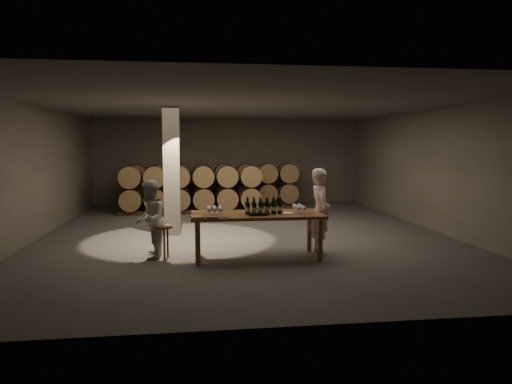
{
  "coord_description": "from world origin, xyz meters",
  "views": [
    {
      "loc": [
        -1.19,
        -11.39,
        2.27
      ],
      "look_at": [
        0.26,
        -0.33,
        1.1
      ],
      "focal_mm": 32.0,
      "sensor_mm": 36.0,
      "label": 1
    }
  ],
  "objects": [
    {
      "name": "person_woman",
      "position": [
        -2.12,
        -2.26,
        0.78
      ],
      "size": [
        0.6,
        0.77,
        1.57
      ],
      "primitive_type": "imported",
      "rotation": [
        0.0,
        0.0,
        -1.58
      ],
      "color": "silver",
      "rests_on": "ground"
    },
    {
      "name": "bottle_cluster",
      "position": [
        0.13,
        -2.54,
        1.02
      ],
      "size": [
        0.73,
        0.23,
        0.34
      ],
      "color": "black",
      "rests_on": "tasting_table"
    },
    {
      "name": "room",
      "position": [
        -1.8,
        0.2,
        1.6
      ],
      "size": [
        12.0,
        12.0,
        12.0
      ],
      "color": "#524F4D",
      "rests_on": "ground"
    },
    {
      "name": "barrel_stack_back",
      "position": [
        -0.57,
        5.2,
        0.83
      ],
      "size": [
        6.26,
        0.95,
        1.57
      ],
      "color": "brown",
      "rests_on": "ground"
    },
    {
      "name": "barrel_stack_front",
      "position": [
        -1.35,
        3.8,
        0.83
      ],
      "size": [
        4.7,
        0.95,
        1.57
      ],
      "color": "brown",
      "rests_on": "ground"
    },
    {
      "name": "glass_cluster_left",
      "position": [
        -0.85,
        -2.63,
        1.02
      ],
      "size": [
        0.3,
        0.41,
        0.17
      ],
      "color": "silver",
      "rests_on": "tasting_table"
    },
    {
      "name": "stool",
      "position": [
        -1.87,
        -2.31,
        0.54
      ],
      "size": [
        0.4,
        0.4,
        0.66
      ],
      "rotation": [
        0.0,
        0.0,
        0.3
      ],
      "color": "brown",
      "rests_on": "ground"
    },
    {
      "name": "lying_bottles",
      "position": [
        -0.01,
        -2.8,
        0.94
      ],
      "size": [
        0.44,
        0.07,
        0.07
      ],
      "color": "black",
      "rests_on": "tasting_table"
    },
    {
      "name": "notebook_near",
      "position": [
        -0.89,
        -2.94,
        0.92
      ],
      "size": [
        0.24,
        0.2,
        0.03
      ],
      "primitive_type": "cube",
      "rotation": [
        0.0,
        0.0,
        -0.13
      ],
      "color": "brown",
      "rests_on": "tasting_table"
    },
    {
      "name": "tasting_table",
      "position": [
        0.0,
        -2.5,
        0.8
      ],
      "size": [
        2.6,
        1.1,
        0.9
      ],
      "color": "brown",
      "rests_on": "ground"
    },
    {
      "name": "person_man",
      "position": [
        1.35,
        -2.3,
        0.89
      ],
      "size": [
        0.46,
        0.67,
        1.78
      ],
      "primitive_type": "imported",
      "rotation": [
        0.0,
        0.0,
        1.63
      ],
      "color": "white",
      "rests_on": "ground"
    },
    {
      "name": "glass_cluster_right",
      "position": [
        0.84,
        -2.57,
        1.02
      ],
      "size": [
        0.19,
        0.52,
        0.16
      ],
      "color": "silver",
      "rests_on": "tasting_table"
    },
    {
      "name": "pen",
      "position": [
        -0.65,
        -2.95,
        0.91
      ],
      "size": [
        0.13,
        0.03,
        0.01
      ],
      "primitive_type": "cylinder",
      "rotation": [
        0.0,
        1.57,
        0.15
      ],
      "color": "black",
      "rests_on": "tasting_table"
    },
    {
      "name": "plate",
      "position": [
        0.58,
        -2.6,
        0.91
      ],
      "size": [
        0.3,
        0.3,
        0.02
      ],
      "primitive_type": "cylinder",
      "color": "white",
      "rests_on": "tasting_table"
    },
    {
      "name": "notebook_corner",
      "position": [
        -1.18,
        -2.85,
        0.91
      ],
      "size": [
        0.29,
        0.35,
        0.03
      ],
      "primitive_type": "cube",
      "rotation": [
        0.0,
        0.0,
        0.18
      ],
      "color": "brown",
      "rests_on": "tasting_table"
    }
  ]
}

